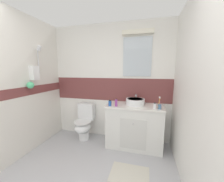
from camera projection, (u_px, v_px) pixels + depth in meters
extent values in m
cube|color=#B2B2B7|center=(89.00, 175.00, 1.96)|extent=(3.20, 3.48, 0.04)
cube|color=white|center=(111.00, 118.00, 3.09)|extent=(3.20, 0.10, 0.85)
cube|color=brown|center=(111.00, 89.00, 2.98)|extent=(3.20, 0.10, 0.50)
cube|color=white|center=(111.00, 51.00, 2.86)|extent=(3.20, 0.10, 1.15)
cube|color=silver|center=(137.00, 57.00, 2.67)|extent=(0.57, 0.02, 0.78)
cube|color=white|center=(138.00, 32.00, 2.56)|extent=(0.62, 0.10, 0.08)
cube|color=silver|center=(8.00, 87.00, 2.11)|extent=(0.10, 3.48, 2.50)
cube|color=brown|center=(12.00, 94.00, 2.11)|extent=(0.01, 3.48, 0.16)
cube|color=white|center=(34.00, 73.00, 2.46)|extent=(0.10, 0.14, 0.26)
cylinder|color=silver|center=(38.00, 61.00, 2.56)|extent=(0.02, 0.02, 0.47)
cylinder|color=silver|center=(39.00, 48.00, 2.52)|extent=(0.10, 0.07, 0.11)
sphere|color=#59CC8C|center=(30.00, 85.00, 2.35)|extent=(0.12, 0.12, 0.12)
cube|color=white|center=(200.00, 96.00, 1.43)|extent=(0.10, 3.48, 2.50)
cube|color=silver|center=(134.00, 126.00, 2.65)|extent=(1.06, 0.52, 0.82)
cube|color=white|center=(135.00, 106.00, 2.57)|extent=(1.08, 0.54, 0.03)
cube|color=silver|center=(133.00, 134.00, 2.40)|extent=(0.48, 0.01, 0.57)
cylinder|color=silver|center=(133.00, 124.00, 2.35)|extent=(0.02, 0.02, 0.03)
cylinder|color=white|center=(135.00, 102.00, 2.61)|extent=(0.37, 0.37, 0.12)
cylinder|color=#AFB1BA|center=(135.00, 99.00, 2.60)|extent=(0.30, 0.30, 0.01)
cylinder|color=silver|center=(136.00, 98.00, 2.81)|extent=(0.03, 0.03, 0.17)
cylinder|color=silver|center=(136.00, 95.00, 2.70)|extent=(0.02, 0.17, 0.02)
cylinder|color=white|center=(84.00, 135.00, 2.96)|extent=(0.24, 0.24, 0.18)
ellipsoid|color=white|center=(83.00, 127.00, 2.89)|extent=(0.34, 0.42, 0.22)
cylinder|color=white|center=(83.00, 122.00, 2.87)|extent=(0.37, 0.37, 0.02)
cube|color=white|center=(87.00, 111.00, 3.04)|extent=(0.36, 0.17, 0.38)
cylinder|color=silver|center=(86.00, 103.00, 3.01)|extent=(0.04, 0.04, 0.02)
cylinder|color=#4C7299|center=(160.00, 107.00, 2.30)|extent=(0.06, 0.06, 0.09)
cylinder|color=gold|center=(159.00, 102.00, 2.29)|extent=(0.04, 0.04, 0.18)
cube|color=white|center=(159.00, 97.00, 2.28)|extent=(0.02, 0.02, 0.03)
cylinder|color=#D872BF|center=(160.00, 103.00, 2.30)|extent=(0.02, 0.02, 0.18)
cube|color=white|center=(160.00, 98.00, 2.29)|extent=(0.01, 0.02, 0.03)
cylinder|color=#993F99|center=(116.00, 103.00, 2.48)|extent=(0.05, 0.05, 0.13)
cylinder|color=#262626|center=(116.00, 99.00, 2.47)|extent=(0.01, 0.01, 0.04)
cylinder|color=#262626|center=(116.00, 98.00, 2.46)|extent=(0.01, 0.02, 0.01)
cylinder|color=#2659B2|center=(110.00, 103.00, 2.51)|extent=(0.06, 0.06, 0.10)
cylinder|color=black|center=(110.00, 100.00, 2.51)|extent=(0.04, 0.04, 0.02)
cube|color=white|center=(155.00, 106.00, 2.31)|extent=(0.04, 0.03, 0.10)
cylinder|color=black|center=(155.00, 103.00, 2.30)|extent=(0.03, 0.03, 0.02)
cube|color=beige|center=(129.00, 174.00, 1.95)|extent=(0.57, 0.42, 0.01)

